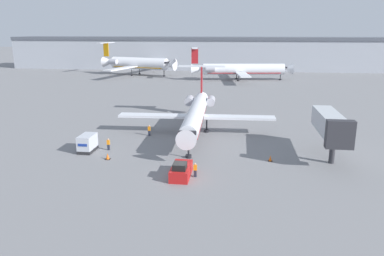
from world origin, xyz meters
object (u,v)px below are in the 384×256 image
luggage_cart (87,143)px  worker_by_wing (149,130)px  traffic_cone_left (108,156)px  airplane_main (196,113)px  airplane_parked_far_left (241,69)px  worker_on_apron (108,144)px  traffic_cone_right (270,158)px  worker_near_tug (195,170)px  pushback_tug (181,170)px  jet_bridge (330,125)px  airplane_parked_far_right (138,63)px

luggage_cart → worker_by_wing: luggage_cart is taller
traffic_cone_left → airplane_main: bearing=54.7°
airplane_parked_far_left → worker_by_wing: bearing=-101.7°
worker_by_wing → airplane_main: bearing=18.6°
worker_by_wing → worker_on_apron: size_ratio=1.02×
traffic_cone_right → worker_near_tug: bearing=-144.2°
luggage_cart → traffic_cone_right: 24.83m
pushback_tug → traffic_cone_right: pushback_tug is taller
traffic_cone_left → jet_bridge: (28.57, 4.38, 4.06)m
airplane_main → traffic_cone_right: 16.66m
airplane_main → worker_on_apron: airplane_main is taller
luggage_cart → worker_by_wing: bearing=53.3°
jet_bridge → luggage_cart: bearing=-177.2°
luggage_cart → airplane_parked_far_left: bearing=75.0°
pushback_tug → traffic_cone_left: bearing=156.0°
airplane_main → traffic_cone_right: airplane_main is taller
airplane_parked_far_left → airplane_parked_far_right: airplane_parked_far_right is taller
worker_on_apron → airplane_parked_far_right: airplane_parked_far_right is taller
airplane_parked_far_left → traffic_cone_right: bearing=-87.1°
airplane_main → airplane_parked_far_left: airplane_parked_far_left is taller
worker_near_tug → worker_on_apron: size_ratio=1.01×
airplane_parked_far_right → airplane_main: bearing=-68.2°
airplane_main → worker_on_apron: size_ratio=17.44×
traffic_cone_left → jet_bridge: bearing=8.7°
airplane_parked_far_right → traffic_cone_right: bearing=-64.8°
worker_near_tug → worker_by_wing: bearing=119.9°
worker_near_tug → airplane_parked_far_left: bearing=86.7°
worker_on_apron → airplane_parked_far_right: 88.18m
pushback_tug → traffic_cone_right: size_ratio=6.24×
airplane_main → worker_near_tug: (2.07, -18.58, -2.50)m
worker_on_apron → pushback_tug: bearing=-35.8°
traffic_cone_left → jet_bridge: 29.19m
pushback_tug → airplane_parked_far_left: bearing=85.6°
airplane_main → luggage_cart: bearing=-140.8°
airplane_main → airplane_parked_far_left: (7.04, 66.57, 0.23)m
worker_on_apron → airplane_parked_far_left: airplane_parked_far_left is taller
airplane_parked_far_right → worker_on_apron: bearing=-77.4°
traffic_cone_left → airplane_parked_far_left: 82.48m
luggage_cart → traffic_cone_right: (24.80, -0.87, -0.82)m
worker_by_wing → worker_on_apron: bearing=-116.3°
worker_near_tug → traffic_cone_left: (-12.02, 4.50, -0.50)m
airplane_main → airplane_parked_far_left: size_ratio=0.87×
traffic_cone_right → airplane_parked_far_right: size_ratio=0.02×
airplane_parked_far_right → jet_bridge: (48.94, -85.33, 0.12)m
pushback_tug → traffic_cone_left: (-10.41, 4.63, -0.37)m
worker_by_wing → traffic_cone_right: (18.22, -9.70, -0.54)m
airplane_main → pushback_tug: size_ratio=6.23×
airplane_parked_far_left → airplane_parked_far_right: size_ratio=0.92×
pushback_tug → airplane_parked_far_left: 85.58m
worker_near_tug → traffic_cone_left: 12.84m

